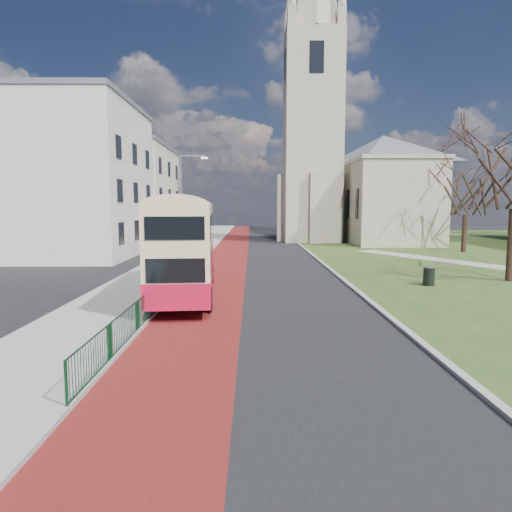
{
  "coord_description": "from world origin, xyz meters",
  "views": [
    {
      "loc": [
        0.9,
        -17.1,
        4.26
      ],
      "look_at": [
        1.08,
        3.48,
        2.0
      ],
      "focal_mm": 32.0,
      "sensor_mm": 36.0,
      "label": 1
    }
  ],
  "objects_px": {
    "winter_tree_far": "(467,185)",
    "litter_bin": "(429,276)",
    "streetlamp": "(183,202)",
    "bus": "(185,242)"
  },
  "relations": [
    {
      "from": "bus",
      "to": "streetlamp",
      "type": "bearing_deg",
      "value": 94.39
    },
    {
      "from": "winter_tree_far",
      "to": "litter_bin",
      "type": "relative_size",
      "value": 8.56
    },
    {
      "from": "winter_tree_far",
      "to": "streetlamp",
      "type": "bearing_deg",
      "value": -165.5
    },
    {
      "from": "streetlamp",
      "to": "litter_bin",
      "type": "distance_m",
      "value": 18.89
    },
    {
      "from": "streetlamp",
      "to": "bus",
      "type": "distance_m",
      "value": 13.97
    },
    {
      "from": "bus",
      "to": "litter_bin",
      "type": "xyz_separation_m",
      "value": [
        12.57,
        2.47,
        -2.0
      ]
    },
    {
      "from": "streetlamp",
      "to": "litter_bin",
      "type": "bearing_deg",
      "value": -37.33
    },
    {
      "from": "litter_bin",
      "to": "bus",
      "type": "bearing_deg",
      "value": -168.89
    },
    {
      "from": "winter_tree_far",
      "to": "litter_bin",
      "type": "distance_m",
      "value": 20.97
    },
    {
      "from": "litter_bin",
      "to": "winter_tree_far",
      "type": "bearing_deg",
      "value": 60.35
    }
  ]
}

